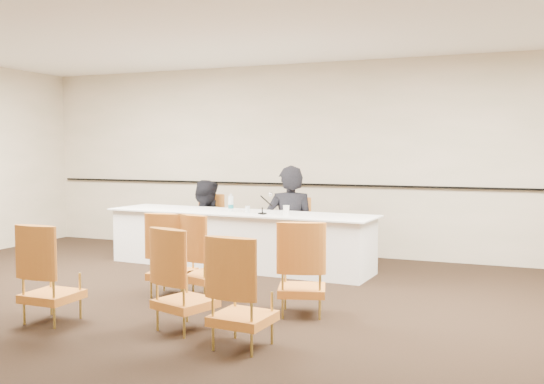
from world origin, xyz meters
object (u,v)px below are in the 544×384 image
Objects in this scene: aud_chair_back_right at (243,291)px; aud_chair_back_left at (52,272)px; panelist_main at (290,233)px; water_bottle at (231,203)px; panelist_second at (205,235)px; panelist_second_chair at (205,225)px; drinking_glass at (248,209)px; aud_chair_front_mid at (204,256)px; panel_table at (238,239)px; aud_chair_front_left at (172,254)px; panelist_main_chair at (290,231)px; aud_chair_back_mid at (185,279)px; coffee_cup at (286,210)px; microphone at (262,203)px; aud_chair_front_right at (302,267)px.

aud_chair_back_left is at bearing -175.75° from aud_chair_back_right.
water_bottle is (-0.69, -0.55, 0.46)m from panelist_main.
panelist_second is 1.79× the size of aud_chair_back_left.
panelist_second_chair reaches higher than drinking_glass.
drinking_glass is 1.72m from aud_chair_front_mid.
panelist_main is at bearing 46.68° from panel_table.
aud_chair_front_left is at bearing -96.11° from drinking_glass.
panelist_main_chair is 1.45m from panelist_second_chair.
panel_table is 4.11× the size of aud_chair_back_mid.
panelist_second is at bearing 134.99° from aud_chair_front_mid.
panelist_second_chair is 4.45m from aud_chair_back_right.
aud_chair_back_mid is at bearing -72.01° from water_bottle.
aud_chair_back_right is (1.32, -3.01, -0.36)m from drinking_glass.
coffee_cup is 0.14× the size of aud_chair_back_mid.
water_bottle is 1.90× the size of coffee_cup.
water_bottle is 3.04m from aud_chair_back_mid.
aud_chair_back_mid and aud_chair_back_right have the same top height.
microphone is (-0.13, -0.73, 0.48)m from panelist_main.
aud_chair_front_mid is 1.00× the size of aud_chair_back_right.
water_bottle is 1.90m from aud_chair_front_mid.
panelist_second_chair and aud_chair_front_right have the same top height.
drinking_glass is at bearing -31.15° from panelist_second_chair.
aud_chair_back_left reaches higher than coffee_cup.
panelist_second_chair is at bearing 147.85° from panel_table.
water_bottle is (-0.11, -0.01, 0.52)m from panel_table.
aud_chair_front_mid is (1.30, -2.41, 0.00)m from panelist_second_chair.
aud_chair_back_mid is (0.82, -2.87, 0.08)m from panel_table.
aud_chair_back_left is at bearing -151.87° from aud_chair_back_mid.
aud_chair_front_mid is (0.43, -1.78, 0.08)m from panel_table.
panelist_main reaches higher than panel_table.
aud_chair_front_right is 1.00× the size of aud_chair_back_left.
panelist_main reaches higher than aud_chair_front_right.
aud_chair_front_left and aud_chair_back_right have the same top height.
microphone is 0.31× the size of aud_chair_front_left.
panelist_second is at bearing 101.23° from aud_chair_front_left.
panelist_second reaches higher than aud_chair_front_left.
panelist_main_chair is 3.77m from aud_chair_back_right.
aud_chair_front_mid is (1.30, -2.41, 0.14)m from panelist_second.
coffee_cup is 0.14× the size of aud_chair_back_right.
microphone reaches higher than panelist_second_chair.
drinking_glass is (1.07, -0.75, 0.50)m from panelist_second.
aud_chair_back_right is (1.62, -3.11, -0.43)m from water_bottle.
microphone is at bearing -16.87° from drinking_glass.
panelist_second_chair is at bearing 95.72° from aud_chair_back_left.
panelist_main is at bearing 67.37° from aud_chair_front_left.
aud_chair_front_left is at bearing -85.69° from panel_table.
drinking_glass is 0.11× the size of aud_chair_back_right.
aud_chair_back_mid is (0.37, -2.68, -0.45)m from microphone.
drinking_glass is at bearing 144.27° from panelist_second.
coffee_cup is (0.59, -0.07, 0.02)m from drinking_glass.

